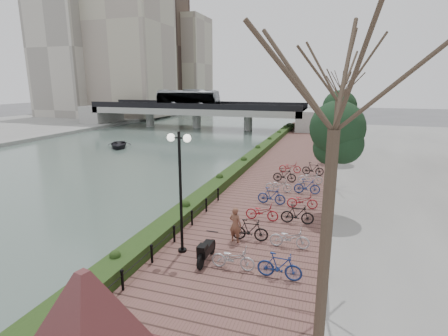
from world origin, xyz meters
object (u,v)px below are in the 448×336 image
at_px(granite_monument, 89,333).
at_px(pedestrian, 235,225).
at_px(lamppost, 180,168).
at_px(boat, 119,144).
at_px(motorcycle, 207,249).

relative_size(granite_monument, pedestrian, 3.53).
distance_m(lamppost, boat, 29.44).
xyz_separation_m(lamppost, boat, (-18.69, 22.44, -3.74)).
relative_size(motorcycle, boat, 0.42).
bearing_deg(motorcycle, boat, 130.27).
bearing_deg(lamppost, boat, 129.80).
bearing_deg(lamppost, pedestrian, 40.63).
relative_size(lamppost, boat, 1.31).
height_order(granite_monument, boat, granite_monument).
bearing_deg(granite_monument, boat, 123.80).
height_order(motorcycle, boat, motorcycle).
distance_m(lamppost, pedestrian, 3.77).
distance_m(motorcycle, pedestrian, 2.16).
height_order(granite_monument, motorcycle, granite_monument).
distance_m(granite_monument, pedestrian, 8.65).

